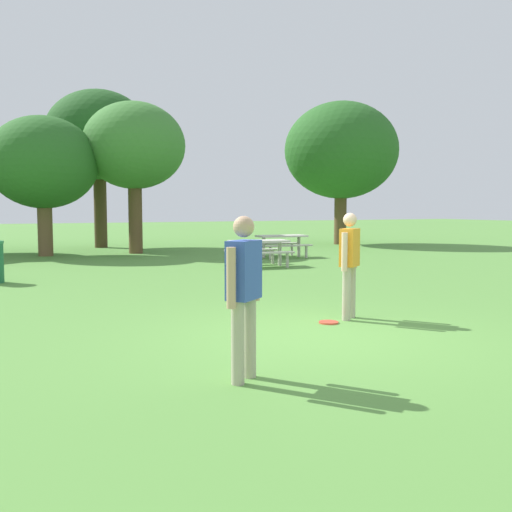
% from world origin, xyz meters
% --- Properties ---
extents(ground_plane, '(120.00, 120.00, 0.00)m').
position_xyz_m(ground_plane, '(0.00, 0.00, 0.00)').
color(ground_plane, '#568E3D').
extents(person_thrower, '(0.50, 0.41, 1.64)m').
position_xyz_m(person_thrower, '(1.09, 0.84, 0.94)').
color(person_thrower, '#B7AD93').
rests_on(person_thrower, ground).
extents(person_catcher, '(0.50, 0.41, 1.64)m').
position_xyz_m(person_catcher, '(-1.72, -1.36, 0.94)').
color(person_catcher, '#B7AD93').
rests_on(person_catcher, ground).
extents(frisbee, '(0.29, 0.29, 0.03)m').
position_xyz_m(frisbee, '(0.63, 0.69, 0.01)').
color(frisbee, '#E04733').
rests_on(frisbee, ground).
extents(picnic_table_near, '(1.85, 1.60, 0.77)m').
position_xyz_m(picnic_table_near, '(3.39, 8.64, 0.56)').
color(picnic_table_near, beige).
rests_on(picnic_table_near, ground).
extents(picnic_table_far, '(1.81, 1.55, 0.77)m').
position_xyz_m(picnic_table_far, '(5.46, 11.06, 0.56)').
color(picnic_table_far, beige).
rests_on(picnic_table_far, ground).
extents(tree_far_right, '(3.81, 3.81, 4.93)m').
position_xyz_m(tree_far_right, '(-1.80, 15.27, 3.28)').
color(tree_far_right, brown).
rests_on(tree_far_right, ground).
extents(tree_slender_mid, '(4.47, 4.47, 6.69)m').
position_xyz_m(tree_slender_mid, '(0.85, 18.87, 4.75)').
color(tree_slender_mid, '#4C3823').
rests_on(tree_slender_mid, ground).
extents(tree_back_left, '(3.79, 3.79, 5.63)m').
position_xyz_m(tree_back_left, '(1.39, 15.04, 3.98)').
color(tree_back_left, brown).
rests_on(tree_back_left, ground).
extents(tree_back_right, '(5.26, 5.26, 6.61)m').
position_xyz_m(tree_back_right, '(11.41, 16.23, 4.35)').
color(tree_back_right, brown).
rests_on(tree_back_right, ground).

